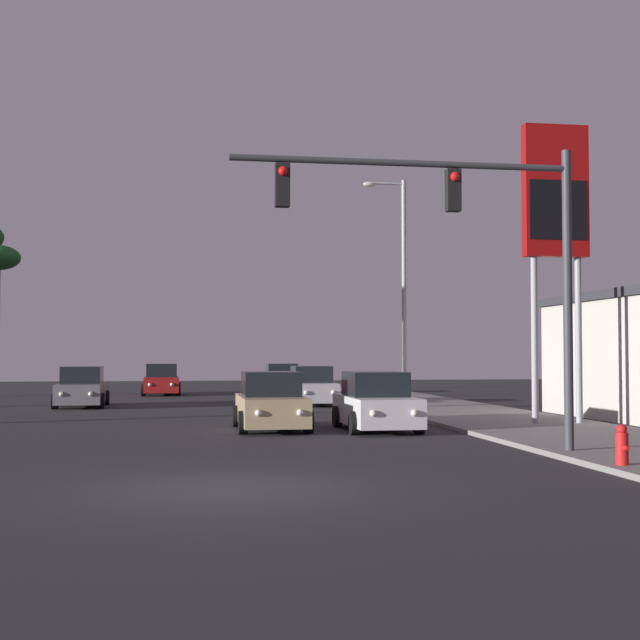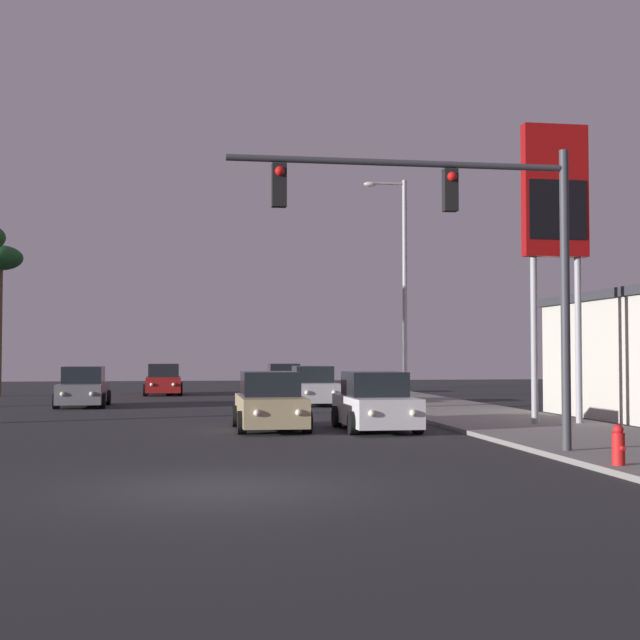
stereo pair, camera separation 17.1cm
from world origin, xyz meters
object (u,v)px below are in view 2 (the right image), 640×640
at_px(car_silver, 313,387).
at_px(car_red, 164,381).
at_px(car_white, 375,404).
at_px(gas_station_sign, 555,207).
at_px(car_grey, 83,389).
at_px(car_tan, 270,403).
at_px(street_lamp, 402,280).
at_px(fire_hydrant, 618,445).
at_px(traffic_light_mast, 470,235).
at_px(car_black, 284,380).

height_order(car_silver, car_red, same).
xyz_separation_m(car_white, gas_station_sign, (5.60, 0.18, 5.86)).
height_order(car_grey, car_tan, same).
distance_m(car_silver, car_grey, 9.66).
bearing_deg(car_white, street_lamp, -108.80).
bearing_deg(fire_hydrant, car_grey, 118.24).
xyz_separation_m(car_silver, car_white, (-0.07, -12.92, 0.00)).
bearing_deg(car_tan, traffic_light_mast, 115.16).
xyz_separation_m(car_grey, car_red, (3.07, 10.61, 0.00)).
distance_m(car_tan, fire_hydrant, 11.57).
relative_size(street_lamp, gas_station_sign, 1.00).
relative_size(car_grey, car_red, 1.00).
bearing_deg(car_red, street_lamp, 122.64).
relative_size(car_white, car_red, 1.00).
bearing_deg(car_silver, gas_station_sign, 114.40).
xyz_separation_m(car_red, gas_station_sign, (12.12, -23.54, 5.86)).
xyz_separation_m(car_white, traffic_light_mast, (0.57, -6.95, 3.97)).
height_order(car_red, traffic_light_mast, traffic_light_mast).
bearing_deg(car_black, car_silver, 91.64).
distance_m(car_tan, street_lamp, 11.31).
distance_m(car_silver, traffic_light_mast, 20.27).
xyz_separation_m(car_silver, traffic_light_mast, (0.50, -19.87, 3.97)).
height_order(car_grey, traffic_light_mast, traffic_light_mast).
bearing_deg(gas_station_sign, traffic_light_mast, -125.18).
height_order(car_grey, gas_station_sign, gas_station_sign).
bearing_deg(car_grey, car_silver, 178.49).
xyz_separation_m(street_lamp, gas_station_sign, (2.53, -8.99, 1.50)).
distance_m(street_lamp, fire_hydrant, 19.25).
height_order(car_silver, gas_station_sign, gas_station_sign).
bearing_deg(traffic_light_mast, street_lamp, 81.18).
relative_size(car_grey, gas_station_sign, 0.48).
distance_m(car_grey, street_lamp, 13.96).
height_order(car_red, street_lamp, street_lamp).
xyz_separation_m(car_grey, fire_hydrant, (12.15, -22.61, -0.27)).
distance_m(car_black, car_silver, 10.34).
distance_m(car_white, street_lamp, 10.60).
height_order(car_red, fire_hydrant, car_red).
bearing_deg(car_white, car_red, -74.91).
bearing_deg(car_silver, car_black, -88.52).
height_order(car_tan, traffic_light_mast, traffic_light_mast).
height_order(car_silver, car_grey, same).
relative_size(car_tan, street_lamp, 0.48).
distance_m(car_silver, street_lamp, 6.49).
bearing_deg(car_black, car_tan, 83.68).
bearing_deg(car_tan, car_red, -81.07).
bearing_deg(car_tan, car_white, 167.84).
distance_m(car_white, traffic_light_mast, 8.03).
xyz_separation_m(car_tan, traffic_light_mast, (3.54, -7.61, 3.97)).
xyz_separation_m(car_tan, street_lamp, (6.04, 8.52, 4.36)).
height_order(traffic_light_mast, fire_hydrant, traffic_light_mast).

